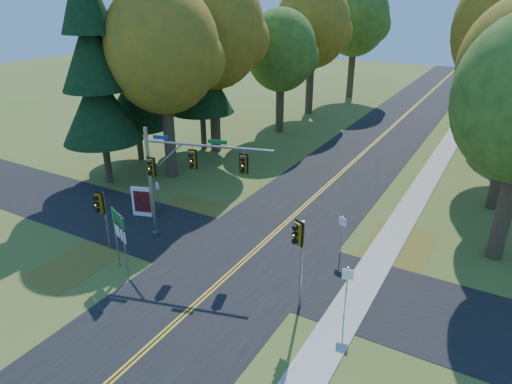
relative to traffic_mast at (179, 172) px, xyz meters
The scene contains 26 objects.
ground 6.22m from the traffic_mast, 23.23° to the right, with size 160.00×160.00×0.00m, color #465D21.
road_main 6.21m from the traffic_mast, 23.23° to the right, with size 8.00×160.00×0.02m, color black.
road_cross 5.95m from the traffic_mast, ahead, with size 60.00×6.00×0.02m, color black.
centerline_left 6.13m from the traffic_mast, 23.74° to the right, with size 0.10×160.00×0.01m, color gold.
centerline_right 6.27m from the traffic_mast, 22.75° to the right, with size 0.10×160.00×0.01m, color gold.
sidewalk_east 11.35m from the traffic_mast, ahead, with size 1.60×160.00×0.06m, color #9E998E.
leaf_patch_w_near 5.28m from the traffic_mast, 136.35° to the left, with size 4.00×6.00×0.00m, color brown.
leaf_patch_e 12.50m from the traffic_mast, 20.90° to the left, with size 3.50×8.00×0.00m, color brown.
leaf_patch_w_far 7.19m from the traffic_mast, 124.54° to the right, with size 3.00×5.00×0.00m, color brown.
tree_w_a 11.54m from the traffic_mast, 132.44° to the left, with size 8.00×8.00×14.15m.
tree_w_b 17.44m from the traffic_mast, 117.45° to the left, with size 8.60×8.60×15.38m.
tree_w_c 23.58m from the traffic_mast, 103.26° to the left, with size 6.80×6.80×11.91m.
tree_w_d 32.42m from the traffic_mast, 100.70° to the left, with size 8.20×8.20×14.56m.
tree_e_d 34.10m from the traffic_mast, 66.58° to the left, with size 7.00×7.00×12.32m.
tree_w_e 42.95m from the traffic_mast, 96.38° to the left, with size 8.40×8.40×14.97m.
pine_a 12.18m from the traffic_mast, 157.83° to the left, with size 5.60×5.60×19.48m.
pine_b 15.48m from the traffic_mast, 142.07° to the left, with size 5.60×5.60×17.31m.
pine_c 17.58m from the traffic_mast, 121.80° to the left, with size 5.60×5.60×20.56m.
traffic_mast is the anchor object (origin of this frame).
east_signal_pole 8.69m from the traffic_mast, 16.09° to the right, with size 0.48×0.59×4.48m.
ped_signal_pole 4.52m from the traffic_mast, 134.07° to the right, with size 0.56×0.65×3.55m.
route_sign_cluster 4.51m from the traffic_mast, 98.26° to the right, with size 1.49×0.68×3.45m.
info_kiosk 5.37m from the traffic_mast, 163.85° to the left, with size 1.41×0.63×1.97m.
reg_sign_e_north 9.31m from the traffic_mast, 19.86° to the left, with size 0.43×0.15×2.30m.
reg_sign_e_south 10.82m from the traffic_mast, ahead, with size 0.47×0.14×2.51m.
reg_sign_w 4.99m from the traffic_mast, 149.99° to the left, with size 0.39×0.19×2.16m.
Camera 1 is at (10.91, -16.08, 13.17)m, focal length 32.00 mm.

